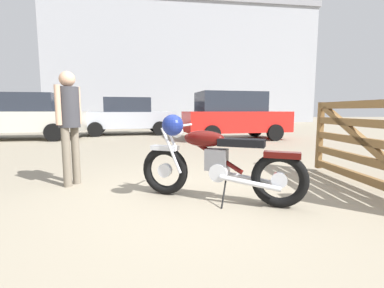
{
  "coord_description": "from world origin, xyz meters",
  "views": [
    {
      "loc": [
        -0.4,
        -3.3,
        1.11
      ],
      "look_at": [
        -0.0,
        0.98,
        0.58
      ],
      "focal_mm": 25.66,
      "sensor_mm": 36.0,
      "label": 1
    }
  ],
  "objects_px": {
    "blue_hatchback_right": "(234,115)",
    "white_estate_far": "(128,116)",
    "timber_gate": "(382,142)",
    "red_hatchback_near": "(15,115)",
    "silver_sedan_mid": "(127,115)",
    "bystander": "(69,116)",
    "dark_sedan_left": "(35,115)",
    "vintage_motorcycle": "(213,161)"
  },
  "relations": [
    {
      "from": "blue_hatchback_right",
      "to": "white_estate_far",
      "type": "distance_m",
      "value": 5.03
    },
    {
      "from": "timber_gate",
      "to": "red_hatchback_near",
      "type": "distance_m",
      "value": 11.42
    },
    {
      "from": "red_hatchback_near",
      "to": "silver_sedan_mid",
      "type": "bearing_deg",
      "value": 59.74
    },
    {
      "from": "bystander",
      "to": "dark_sedan_left",
      "type": "relative_size",
      "value": 0.38
    },
    {
      "from": "bystander",
      "to": "silver_sedan_mid",
      "type": "height_order",
      "value": "silver_sedan_mid"
    },
    {
      "from": "white_estate_far",
      "to": "blue_hatchback_right",
      "type": "bearing_deg",
      "value": 140.68
    },
    {
      "from": "dark_sedan_left",
      "to": "vintage_motorcycle",
      "type": "bearing_deg",
      "value": -50.22
    },
    {
      "from": "vintage_motorcycle",
      "to": "white_estate_far",
      "type": "xyz_separation_m",
      "value": [
        -2.33,
        9.58,
        0.34
      ]
    },
    {
      "from": "blue_hatchback_right",
      "to": "silver_sedan_mid",
      "type": "relative_size",
      "value": 0.96
    },
    {
      "from": "vintage_motorcycle",
      "to": "blue_hatchback_right",
      "type": "xyz_separation_m",
      "value": [
        1.98,
        7.0,
        0.43
      ]
    },
    {
      "from": "blue_hatchback_right",
      "to": "red_hatchback_near",
      "type": "distance_m",
      "value": 8.27
    },
    {
      "from": "blue_hatchback_right",
      "to": "silver_sedan_mid",
      "type": "bearing_deg",
      "value": 116.45
    },
    {
      "from": "red_hatchback_near",
      "to": "silver_sedan_mid",
      "type": "relative_size",
      "value": 1.13
    },
    {
      "from": "vintage_motorcycle",
      "to": "silver_sedan_mid",
      "type": "xyz_separation_m",
      "value": [
        -3.01,
        14.34,
        0.34
      ]
    },
    {
      "from": "bystander",
      "to": "blue_hatchback_right",
      "type": "relative_size",
      "value": 0.41
    },
    {
      "from": "timber_gate",
      "to": "silver_sedan_mid",
      "type": "xyz_separation_m",
      "value": [
        -5.21,
        14.33,
        0.13
      ]
    },
    {
      "from": "blue_hatchback_right",
      "to": "white_estate_far",
      "type": "height_order",
      "value": "blue_hatchback_right"
    },
    {
      "from": "timber_gate",
      "to": "red_hatchback_near",
      "type": "height_order",
      "value": "red_hatchback_near"
    },
    {
      "from": "vintage_motorcycle",
      "to": "white_estate_far",
      "type": "distance_m",
      "value": 9.86
    },
    {
      "from": "dark_sedan_left",
      "to": "timber_gate",
      "type": "bearing_deg",
      "value": -43.19
    },
    {
      "from": "white_estate_far",
      "to": "dark_sedan_left",
      "type": "bearing_deg",
      "value": -32.84
    },
    {
      "from": "blue_hatchback_right",
      "to": "red_hatchback_near",
      "type": "bearing_deg",
      "value": 167.43
    },
    {
      "from": "bystander",
      "to": "red_hatchback_near",
      "type": "relative_size",
      "value": 0.34
    },
    {
      "from": "blue_hatchback_right",
      "to": "dark_sedan_left",
      "type": "xyz_separation_m",
      "value": [
        -9.4,
        4.9,
        -0.08
      ]
    },
    {
      "from": "bystander",
      "to": "dark_sedan_left",
      "type": "height_order",
      "value": "dark_sedan_left"
    },
    {
      "from": "vintage_motorcycle",
      "to": "timber_gate",
      "type": "relative_size",
      "value": 0.76
    },
    {
      "from": "red_hatchback_near",
      "to": "white_estate_far",
      "type": "relative_size",
      "value": 1.09
    },
    {
      "from": "vintage_motorcycle",
      "to": "blue_hatchback_right",
      "type": "bearing_deg",
      "value": -80.24
    },
    {
      "from": "blue_hatchback_right",
      "to": "red_hatchback_near",
      "type": "relative_size",
      "value": 0.85
    },
    {
      "from": "blue_hatchback_right",
      "to": "silver_sedan_mid",
      "type": "height_order",
      "value": "blue_hatchback_right"
    },
    {
      "from": "vintage_motorcycle",
      "to": "white_estate_far",
      "type": "bearing_deg",
      "value": -50.76
    },
    {
      "from": "timber_gate",
      "to": "bystander",
      "type": "height_order",
      "value": "bystander"
    },
    {
      "from": "bystander",
      "to": "dark_sedan_left",
      "type": "distance_m",
      "value": 12.29
    },
    {
      "from": "timber_gate",
      "to": "dark_sedan_left",
      "type": "bearing_deg",
      "value": 39.77
    },
    {
      "from": "blue_hatchback_right",
      "to": "red_hatchback_near",
      "type": "xyz_separation_m",
      "value": [
        -8.24,
        0.69,
        0.02
      ]
    },
    {
      "from": "red_hatchback_near",
      "to": "dark_sedan_left",
      "type": "bearing_deg",
      "value": 101.24
    },
    {
      "from": "vintage_motorcycle",
      "to": "dark_sedan_left",
      "type": "relative_size",
      "value": 0.44
    },
    {
      "from": "timber_gate",
      "to": "dark_sedan_left",
      "type": "distance_m",
      "value": 15.29
    },
    {
      "from": "vintage_motorcycle",
      "to": "timber_gate",
      "type": "xyz_separation_m",
      "value": [
        2.2,
        0.01,
        0.21
      ]
    },
    {
      "from": "timber_gate",
      "to": "blue_hatchback_right",
      "type": "relative_size",
      "value": 0.62
    },
    {
      "from": "bystander",
      "to": "white_estate_far",
      "type": "distance_m",
      "value": 8.7
    },
    {
      "from": "vintage_motorcycle",
      "to": "white_estate_far",
      "type": "height_order",
      "value": "white_estate_far"
    }
  ]
}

